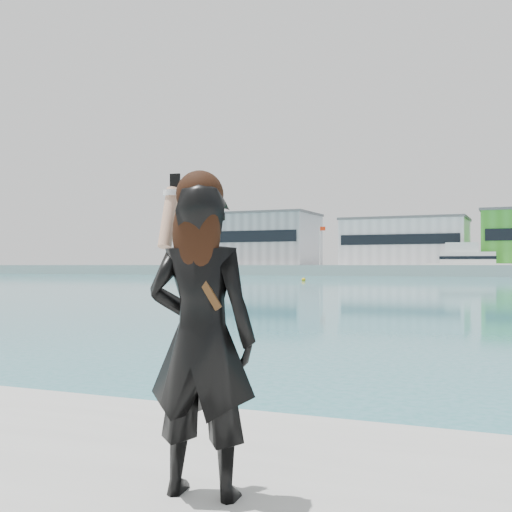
# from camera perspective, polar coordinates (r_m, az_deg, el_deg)

# --- Properties ---
(warehouse_grey_left) EXTENTS (26.52, 16.36, 11.50)m
(warehouse_grey_left) POSITION_cam_1_polar(r_m,az_deg,el_deg) (143.24, 0.02, 1.49)
(warehouse_grey_left) COLOR gray
(warehouse_grey_left) RESTS_ON far_quay
(warehouse_white) EXTENTS (24.48, 15.35, 9.50)m
(warehouse_white) POSITION_cam_1_polar(r_m,az_deg,el_deg) (133.76, 13.14, 1.25)
(warehouse_white) COLOR silver
(warehouse_white) RESTS_ON far_quay
(flagpole_left) EXTENTS (1.28, 0.16, 8.00)m
(flagpole_left) POSITION_cam_1_polar(r_m,az_deg,el_deg) (130.73, 5.73, 1.18)
(flagpole_left) COLOR silver
(flagpole_left) RESTS_ON far_quay
(motor_yacht) EXTENTS (17.37, 6.58, 7.91)m
(motor_yacht) POSITION_cam_1_polar(r_m,az_deg,el_deg) (120.76, 18.48, -0.66)
(motor_yacht) COLOR white
(motor_yacht) RESTS_ON ground
(buoy_far) EXTENTS (0.50, 0.50, 0.50)m
(buoy_far) POSITION_cam_1_polar(r_m,az_deg,el_deg) (80.11, 4.25, -2.22)
(buoy_far) COLOR #E6B00C
(buoy_far) RESTS_ON ground
(woman) EXTENTS (0.61, 0.44, 1.64)m
(woman) POSITION_cam_1_polar(r_m,az_deg,el_deg) (3.23, -4.94, -6.48)
(woman) COLOR black
(woman) RESTS_ON near_quay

